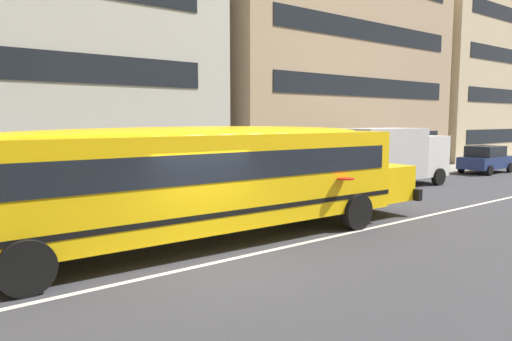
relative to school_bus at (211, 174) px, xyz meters
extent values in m
plane|color=#38383D|center=(-1.01, -1.62, -1.81)|extent=(400.00, 400.00, 0.00)
cube|color=gray|center=(-1.01, 6.02, -1.80)|extent=(120.00, 3.00, 0.01)
cube|color=silver|center=(-1.01, -1.62, -1.81)|extent=(110.00, 0.16, 0.01)
cube|color=yellow|center=(-0.26, 0.01, -0.12)|extent=(11.71, 2.99, 2.33)
cube|color=yellow|center=(6.40, -0.19, -0.70)|extent=(1.76, 2.27, 1.16)
cube|color=black|center=(7.25, -0.22, -1.09)|extent=(0.29, 2.65, 0.38)
cube|color=black|center=(-0.26, 0.01, 0.30)|extent=(11.02, 3.01, 0.68)
cube|color=black|center=(-0.26, 0.01, -0.81)|extent=(11.74, 3.02, 0.13)
ellipsoid|color=yellow|center=(-0.26, 0.01, 1.05)|extent=(11.24, 2.77, 0.38)
cylinder|color=red|center=(3.41, -1.62, -0.23)|extent=(0.48, 0.48, 0.03)
cylinder|color=black|center=(4.20, 1.20, -1.28)|extent=(1.07, 0.33, 1.06)
cylinder|color=black|center=(4.12, -1.45, -1.28)|extent=(1.07, 0.33, 1.06)
cylinder|color=black|center=(-4.65, 1.46, -1.28)|extent=(1.07, 0.33, 1.06)
cylinder|color=black|center=(-4.72, -1.18, -1.28)|extent=(1.07, 0.33, 1.06)
cube|color=navy|center=(21.84, 3.47, -1.16)|extent=(3.91, 1.73, 0.70)
cube|color=black|center=(21.69, 3.46, -0.49)|extent=(2.21, 1.58, 0.64)
cylinder|color=black|center=(23.14, 4.33, -1.51)|extent=(0.60, 0.18, 0.60)
cylinder|color=black|center=(23.15, 2.63, -1.51)|extent=(0.60, 0.18, 0.60)
cylinder|color=black|center=(20.54, 4.31, -1.51)|extent=(0.60, 0.18, 0.60)
cylinder|color=black|center=(20.55, 2.61, -1.51)|extent=(0.60, 0.18, 0.60)
cube|color=silver|center=(14.63, 3.34, -0.39)|extent=(1.88, 2.26, 2.00)
cube|color=black|center=(15.55, 3.31, -0.09)|extent=(0.10, 1.85, 0.70)
cube|color=#B7B7BC|center=(11.64, 3.44, -0.19)|extent=(4.27, 2.35, 2.40)
cylinder|color=black|center=(14.67, 4.44, -1.39)|extent=(0.85, 0.29, 0.84)
cylinder|color=black|center=(14.59, 2.24, -1.39)|extent=(0.85, 0.29, 0.84)
cylinder|color=black|center=(11.10, 4.56, -1.39)|extent=(0.85, 0.29, 0.84)
cylinder|color=black|center=(11.03, 2.36, -1.39)|extent=(0.85, 0.29, 0.84)
cube|color=tan|center=(15.69, 14.29, 4.59)|extent=(17.52, 13.55, 12.80)
cube|color=black|center=(15.69, 7.50, 0.11)|extent=(14.72, 0.04, 1.10)
cube|color=black|center=(15.69, 7.50, 3.31)|extent=(14.72, 0.04, 1.10)
cube|color=black|center=(15.69, 7.50, 6.51)|extent=(14.72, 0.04, 1.10)
cube|color=#C6B28E|center=(34.09, 13.12, 4.59)|extent=(17.00, 11.21, 12.80)
cube|color=black|center=(34.09, 7.50, 0.11)|extent=(14.28, 0.04, 1.10)
cube|color=gray|center=(34.09, 13.12, 11.24)|extent=(17.00, 11.21, 0.50)
camera|label=1|loc=(-6.40, -10.26, 1.40)|focal=32.54mm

